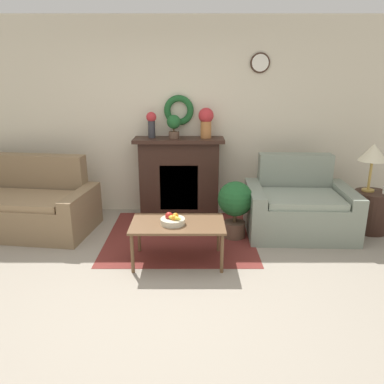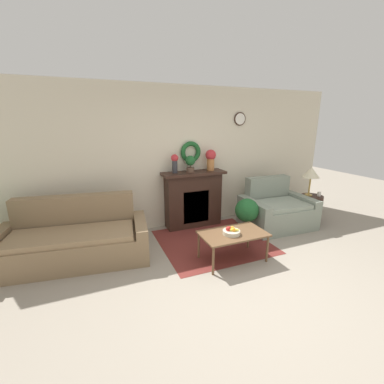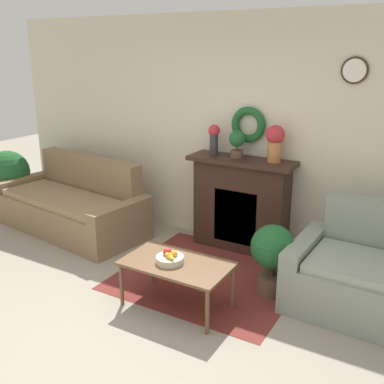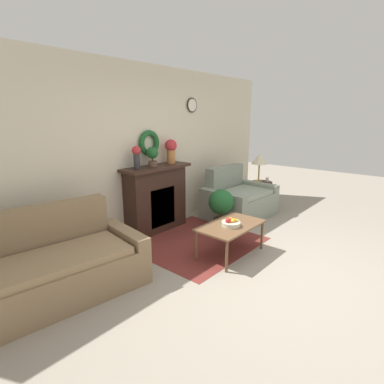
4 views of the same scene
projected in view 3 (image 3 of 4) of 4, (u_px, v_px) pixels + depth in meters
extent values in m
plane|color=gray|center=(114.00, 341.00, 3.69)|extent=(16.00, 16.00, 0.00)
cube|color=maroon|center=(210.00, 276.00, 4.75)|extent=(1.80, 1.67, 0.01)
cube|color=beige|center=(240.00, 133.00, 5.27)|extent=(6.80, 0.06, 2.70)
cylinder|color=#382319|center=(355.00, 70.00, 4.41)|extent=(0.26, 0.02, 0.26)
cylinder|color=white|center=(354.00, 70.00, 4.40)|extent=(0.22, 0.01, 0.22)
torus|color=#1E5628|center=(248.00, 125.00, 5.10)|extent=(0.41, 0.09, 0.41)
cube|color=#331E16|center=(241.00, 206.00, 5.28)|extent=(1.10, 0.34, 1.06)
cube|color=black|center=(235.00, 217.00, 5.18)|extent=(0.53, 0.02, 0.64)
cube|color=orange|center=(235.00, 224.00, 5.20)|extent=(0.42, 0.01, 0.35)
cube|color=#331E16|center=(241.00, 161.00, 5.09)|extent=(1.24, 0.41, 0.05)
cube|color=#846B4C|center=(64.00, 217.00, 5.84)|extent=(1.87, 0.96, 0.42)
cube|color=#846B4C|center=(91.00, 190.00, 6.12)|extent=(1.80, 0.44, 0.93)
cube|color=#846B4C|center=(27.00, 195.00, 6.47)|extent=(0.29, 0.94, 0.56)
cube|color=#846B4C|center=(122.00, 227.00, 5.33)|extent=(0.29, 0.94, 0.56)
cube|color=#917554|center=(62.00, 199.00, 5.77)|extent=(1.79, 0.89, 0.08)
cube|color=gray|center=(361.00, 293.00, 3.99)|extent=(0.98, 0.79, 0.45)
cube|color=gray|center=(375.00, 248.00, 4.30)|extent=(0.96, 0.25, 0.95)
cube|color=gray|center=(304.00, 266.00, 4.34)|extent=(0.20, 0.97, 0.59)
cube|color=gray|center=(364.00, 266.00, 3.91)|extent=(0.94, 0.72, 0.08)
cube|color=brown|center=(177.00, 264.00, 4.07)|extent=(0.98, 0.57, 0.03)
cylinder|color=brown|center=(122.00, 285.00, 4.16)|extent=(0.04, 0.04, 0.42)
cylinder|color=brown|center=(207.00, 312.00, 3.72)|extent=(0.04, 0.04, 0.42)
cylinder|color=brown|center=(152.00, 264.00, 4.56)|extent=(0.04, 0.04, 0.42)
cylinder|color=brown|center=(233.00, 286.00, 4.13)|extent=(0.04, 0.04, 0.42)
cylinder|color=beige|center=(170.00, 259.00, 4.06)|extent=(0.26, 0.26, 0.06)
sphere|color=#B2231E|center=(167.00, 252.00, 4.08)|extent=(0.08, 0.08, 0.08)
sphere|color=orange|center=(170.00, 256.00, 4.01)|extent=(0.07, 0.07, 0.07)
sphere|color=orange|center=(174.00, 254.00, 4.05)|extent=(0.07, 0.07, 0.07)
ellipsoid|color=yellow|center=(169.00, 256.00, 4.01)|extent=(0.17, 0.11, 0.04)
cylinder|color=#2D2D33|center=(214.00, 145.00, 5.25)|extent=(0.10, 0.10, 0.23)
sphere|color=#B72D33|center=(214.00, 131.00, 5.20)|extent=(0.14, 0.14, 0.14)
cylinder|color=#AD6B38|center=(274.00, 152.00, 4.90)|extent=(0.15, 0.15, 0.22)
sphere|color=#B72D33|center=(275.00, 135.00, 4.84)|extent=(0.21, 0.21, 0.21)
cylinder|color=brown|center=(237.00, 154.00, 5.11)|extent=(0.14, 0.14, 0.09)
cylinder|color=#4C3823|center=(237.00, 148.00, 5.09)|extent=(0.02, 0.02, 0.05)
sphere|color=#1E5628|center=(237.00, 139.00, 5.06)|extent=(0.19, 0.19, 0.19)
cylinder|color=brown|center=(12.00, 205.00, 6.65)|extent=(0.23, 0.23, 0.16)
cylinder|color=#4C3823|center=(11.00, 195.00, 6.60)|extent=(0.04, 0.04, 0.17)
sphere|color=#1E5628|center=(8.00, 172.00, 6.50)|extent=(0.62, 0.62, 0.62)
cylinder|color=brown|center=(271.00, 284.00, 4.39)|extent=(0.27, 0.27, 0.20)
cylinder|color=#4C3823|center=(272.00, 270.00, 4.34)|extent=(0.04, 0.04, 0.12)
sphere|color=#1E5628|center=(273.00, 247.00, 4.27)|extent=(0.43, 0.43, 0.43)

